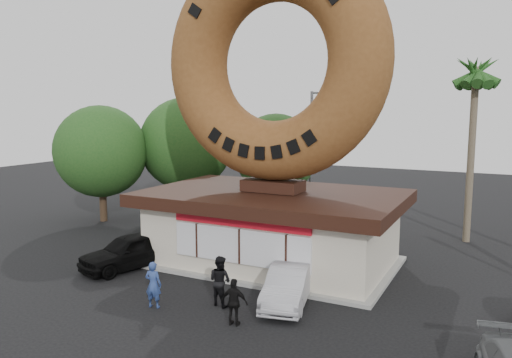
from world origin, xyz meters
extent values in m
plane|color=black|center=(0.00, 0.00, 0.00)|extent=(90.00, 90.00, 0.00)
cube|color=beige|center=(0.00, 6.00, 1.50)|extent=(10.00, 6.00, 3.00)
cube|color=#999993|center=(0.00, 6.00, 0.07)|extent=(10.60, 6.60, 0.15)
cube|color=#3F3F3F|center=(0.00, 6.00, 3.05)|extent=(10.00, 6.00, 0.10)
cube|color=black|center=(0.00, 6.00, 3.00)|extent=(11.20, 7.20, 0.55)
cube|color=silver|center=(0.00, 2.95, 1.55)|extent=(6.00, 0.12, 1.40)
cube|color=red|center=(0.00, 2.93, 2.55)|extent=(6.00, 0.10, 0.45)
cube|color=black|center=(0.00, 6.00, 3.55)|extent=(2.60, 1.40, 0.50)
torus|color=brown|center=(0.00, 6.00, 8.89)|extent=(10.17, 2.59, 10.17)
cylinder|color=#473321|center=(-9.50, 13.00, 1.65)|extent=(0.44, 0.44, 3.30)
sphere|color=#1E4B1A|center=(-9.50, 13.00, 4.65)|extent=(6.00, 6.00, 6.00)
cylinder|color=#473321|center=(-4.00, 15.00, 1.43)|extent=(0.44, 0.44, 2.86)
sphere|color=#1E4B1A|center=(-4.00, 15.00, 4.03)|extent=(5.20, 5.20, 5.20)
cylinder|color=#473321|center=(-13.00, 9.00, 1.54)|extent=(0.44, 0.44, 3.08)
sphere|color=#1E4B1A|center=(-13.00, 9.00, 4.34)|extent=(5.60, 5.60, 5.60)
cylinder|color=#726651|center=(7.50, 14.00, 4.50)|extent=(0.36, 0.36, 9.00)
cylinder|color=#59595E|center=(-2.00, 16.00, 4.00)|extent=(0.18, 0.18, 8.00)
cylinder|color=#59595E|center=(-1.10, 16.00, 7.90)|extent=(1.80, 0.12, 0.12)
cube|color=#59595E|center=(-0.20, 16.00, 7.85)|extent=(0.45, 0.20, 0.12)
imported|color=navy|center=(-1.58, -0.47, 0.83)|extent=(0.67, 0.50, 1.65)
imported|color=black|center=(0.39, 0.76, 0.90)|extent=(0.98, 0.83, 1.79)
imported|color=black|center=(1.67, -0.47, 0.77)|extent=(0.95, 0.50, 1.55)
imported|color=black|center=(-5.29, 2.57, 0.76)|extent=(3.12, 4.78, 1.51)
imported|color=#B6B5BB|center=(2.47, 2.03, 0.65)|extent=(2.23, 4.17, 1.31)
camera|label=1|loc=(9.21, -13.76, 6.93)|focal=35.00mm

